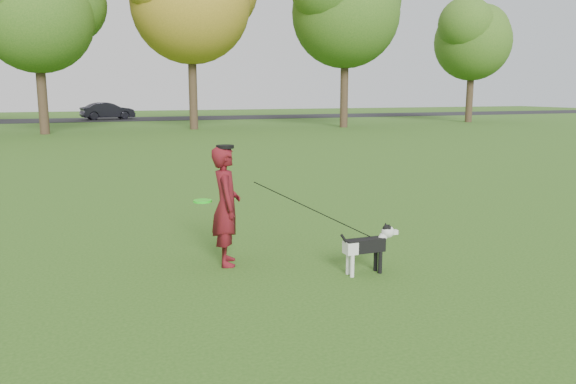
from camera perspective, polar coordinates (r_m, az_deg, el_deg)
name	(u,v)px	position (r m, az deg, el deg)	size (l,w,h in m)	color
ground	(311,269)	(7.15, 2.32, -7.78)	(120.00, 120.00, 0.00)	#285116
road	(108,119)	(46.37, -17.82, 7.03)	(120.00, 7.00, 0.02)	black
man	(226,206)	(7.19, -6.30, -1.42)	(0.56, 0.37, 1.53)	#550C1E
dog	(369,244)	(6.94, 8.23, -5.23)	(0.80, 0.16, 0.61)	black
car_mid	(108,111)	(46.35, -17.85, 7.85)	(1.39, 3.98, 1.31)	black
man_held_items	(314,210)	(7.03, 2.65, -1.86)	(2.07, 1.11, 1.13)	#1EDF1C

